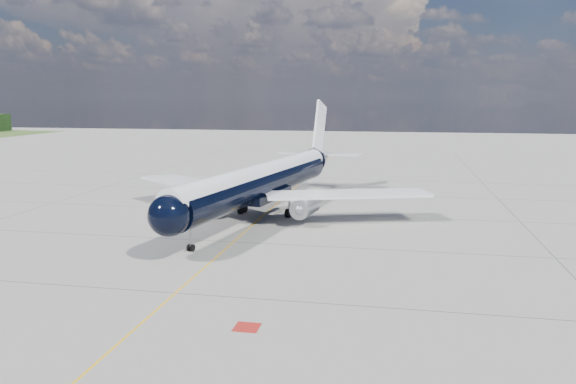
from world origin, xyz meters
name	(u,v)px	position (x,y,z in m)	size (l,w,h in m)	color
ground	(276,204)	(0.00, 30.00, 0.00)	(320.00, 320.00, 0.00)	gray
taxiway_centerline	(267,212)	(0.00, 25.00, 0.00)	(0.16, 160.00, 0.01)	#FFB40D
red_marking	(247,327)	(6.80, -10.00, 0.00)	(1.60, 1.60, 0.01)	maroon
main_airliner	(265,180)	(0.17, 23.13, 4.30)	(38.80, 47.74, 13.86)	black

